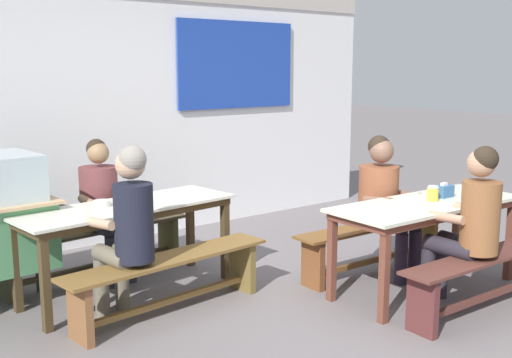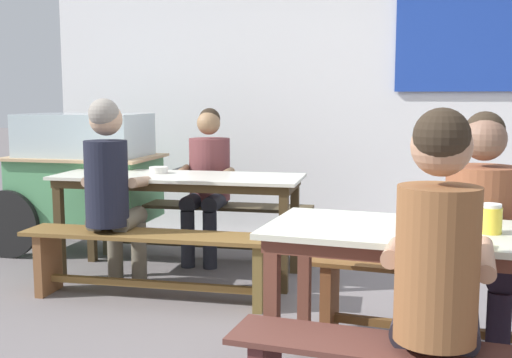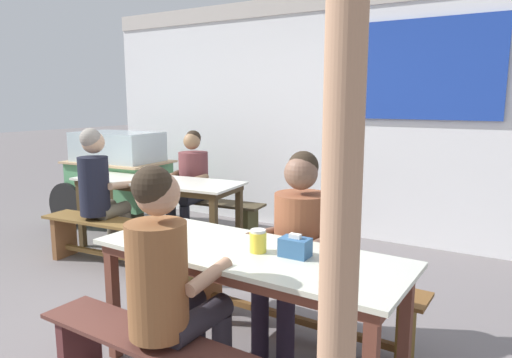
% 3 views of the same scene
% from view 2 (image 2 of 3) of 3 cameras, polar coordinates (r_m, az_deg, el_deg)
% --- Properties ---
extents(ground_plane, '(40.00, 40.00, 0.00)m').
position_cam_2_polar(ground_plane, '(3.44, 2.81, -15.36)').
color(ground_plane, slate).
extents(backdrop_wall, '(6.26, 0.23, 2.78)m').
position_cam_2_polar(backdrop_wall, '(5.87, 9.91, 8.57)').
color(backdrop_wall, white).
rests_on(backdrop_wall, ground_plane).
extents(dining_table_far, '(1.87, 0.79, 0.76)m').
position_cam_2_polar(dining_table_far, '(4.67, -7.06, -0.61)').
color(dining_table_far, silver).
rests_on(dining_table_far, ground_plane).
extents(dining_table_near, '(1.80, 0.73, 0.76)m').
position_cam_2_polar(dining_table_near, '(2.85, 19.06, -6.12)').
color(dining_table_near, beige).
rests_on(dining_table_near, ground_plane).
extents(bench_far_back, '(1.87, 0.48, 0.45)m').
position_cam_2_polar(bench_far_back, '(5.28, -4.96, -3.78)').
color(bench_far_back, '#433824').
rests_on(bench_far_back, ground_plane).
extents(bench_far_front, '(1.75, 0.48, 0.45)m').
position_cam_2_polar(bench_far_front, '(4.21, -9.55, -6.77)').
color(bench_far_front, brown).
rests_on(bench_far_front, ground_plane).
extents(bench_near_back, '(1.73, 0.34, 0.45)m').
position_cam_2_polar(bench_near_back, '(3.51, 18.81, -10.12)').
color(bench_near_back, brown).
rests_on(bench_near_back, ground_plane).
extents(food_cart, '(1.63, 0.90, 1.19)m').
position_cam_2_polar(food_cart, '(5.62, -15.37, 0.70)').
color(food_cart, '#559D66').
rests_on(food_cart, ground_plane).
extents(person_near_front, '(0.40, 0.58, 1.30)m').
position_cam_2_polar(person_near_front, '(2.36, 16.13, -7.67)').
color(person_near_front, '#29262F').
rests_on(person_near_front, ground_plane).
extents(person_right_near_table, '(0.48, 0.60, 1.26)m').
position_cam_2_polar(person_right_near_table, '(3.34, 19.74, -3.49)').
color(person_right_near_table, '#261D2C').
rests_on(person_right_near_table, ground_plane).
extents(person_left_back_turned, '(0.43, 0.53, 1.33)m').
position_cam_2_polar(person_left_back_turned, '(4.30, -13.03, -0.49)').
color(person_left_back_turned, '#6A6352').
rests_on(person_left_back_turned, ground_plane).
extents(person_center_facing, '(0.47, 0.56, 1.24)m').
position_cam_2_polar(person_center_facing, '(5.13, -4.42, 0.37)').
color(person_center_facing, '#25262F').
rests_on(person_center_facing, ground_plane).
extents(condiment_jar, '(0.09, 0.09, 0.13)m').
position_cam_2_polar(condiment_jar, '(2.82, 20.52, -3.41)').
color(condiment_jar, yellow).
rests_on(condiment_jar, dining_table_near).
extents(soup_bowl, '(0.14, 0.14, 0.05)m').
position_cam_2_polar(soup_bowl, '(4.79, -8.83, 0.81)').
color(soup_bowl, silver).
rests_on(soup_bowl, dining_table_far).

